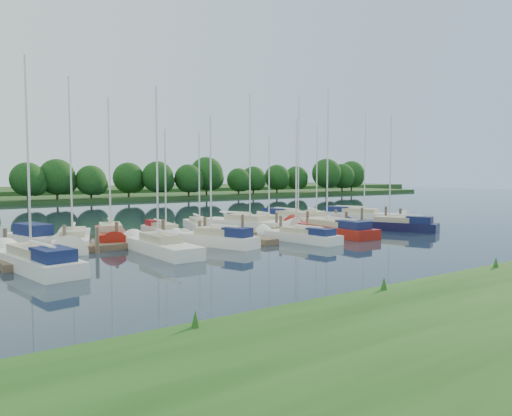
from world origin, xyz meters
TOP-DOWN VIEW (x-y plane):
  - ground at (0.00, 0.00)m, footprint 260.00×260.00m
  - dock at (0.00, 7.31)m, footprint 40.00×6.00m
  - mooring_pilings at (0.00, 8.43)m, footprint 38.24×2.84m
  - far_shore at (0.00, 75.00)m, footprint 180.00×30.00m
  - distant_hill at (0.00, 100.00)m, footprint 220.00×40.00m
  - treeline at (-2.14, 62.06)m, footprint 148.24×9.76m
  - motorboat at (-13.18, 12.89)m, footprint 3.24×6.44m
  - sailboat_n_2 at (-11.12, 11.01)m, footprint 4.49×9.40m
  - sailboat_n_3 at (-8.16, 11.97)m, footprint 3.84×8.45m
  - sailboat_n_4 at (-3.85, 12.05)m, footprint 1.77×6.73m
  - sailboat_n_5 at (0.61, 14.55)m, footprint 3.14×6.86m
  - sailboat_n_6 at (4.48, 12.63)m, footprint 4.93×9.61m
  - sailboat_n_7 at (7.81, 14.10)m, footprint 2.34×6.89m
  - sailboat_n_8 at (11.17, 14.11)m, footprint 2.86×10.17m
  - sailboat_n_9 at (13.16, 13.28)m, footprint 4.45×7.63m
  - sailboat_n_10 at (19.44, 13.17)m, footprint 5.17×9.34m
  - sailboat_s_0 at (-15.10, 3.22)m, footprint 3.27×8.97m
  - sailboat_s_1 at (-7.68, 4.27)m, footprint 2.07×8.24m
  - sailboat_s_2 at (-3.22, 5.09)m, footprint 3.58×6.98m
  - sailboat_s_3 at (2.86, 3.48)m, footprint 2.63×7.23m
  - sailboat_s_4 at (7.52, 5.18)m, footprint 2.54×9.50m
  - sailboat_s_5 at (14.17, 4.24)m, footprint 4.62×7.78m

SIDE VIEW (x-z plane):
  - ground at x=0.00m, z-range 0.00..0.00m
  - dock at x=0.00m, z-range 0.00..0.40m
  - sailboat_n_7 at x=7.81m, z-range -4.11..4.65m
  - sailboat_n_2 at x=-11.12m, z-range -5.64..6.18m
  - sailboat_n_5 at x=0.61m, z-range -4.14..4.69m
  - sailboat_n_9 at x=13.16m, z-range -4.75..5.30m
  - sailboat_n_6 at x=4.48m, z-range -5.85..6.42m
  - sailboat_n_3 at x=-8.16m, z-range -5.14..5.71m
  - sailboat_s_1 at x=-7.68m, z-range -5.06..5.63m
  - far_shore at x=0.00m, z-range 0.00..0.60m
  - sailboat_s_3 at x=2.86m, z-range -4.27..4.90m
  - sailboat_n_4 at x=-3.85m, z-range -4.03..4.66m
  - sailboat_n_10 at x=19.44m, z-range -5.67..6.33m
  - sailboat_n_8 at x=11.17m, z-range -6.06..6.72m
  - sailboat_s_4 at x=7.52m, z-range -5.69..6.36m
  - sailboat_s_5 at x=14.17m, z-range -4.80..5.47m
  - sailboat_s_0 at x=-15.10m, z-range -5.36..6.04m
  - sailboat_s_2 at x=-3.22m, z-range -4.28..4.97m
  - motorboat at x=-13.18m, z-range -0.54..1.26m
  - mooring_pilings at x=0.00m, z-range -0.40..1.60m
  - distant_hill at x=0.00m, z-range 0.00..1.40m
  - treeline at x=-2.14m, z-range 0.01..8.30m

